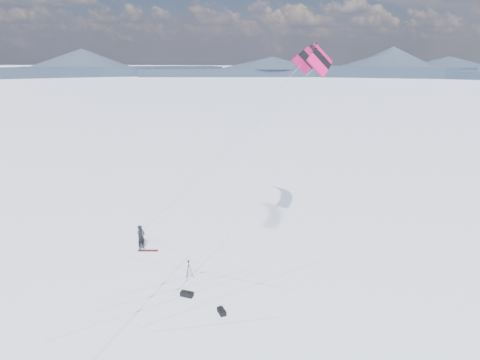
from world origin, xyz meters
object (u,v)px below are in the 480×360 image
(snowboard, at_px, (148,251))
(tripod, at_px, (189,267))
(snowkiter, at_px, (142,249))
(gear_bag_b, at_px, (222,311))
(gear_bag_a, at_px, (187,294))

(snowboard, xyz_separation_m, tripod, (4.27, -2.87, 0.80))
(snowkiter, relative_size, gear_bag_b, 2.56)
(tripod, bearing_deg, snowkiter, 123.82)
(snowkiter, height_order, snowboard, snowkiter)
(snowboard, bearing_deg, snowkiter, 152.60)
(tripod, xyz_separation_m, gear_bag_b, (3.02, -2.90, -0.68))
(gear_bag_a, bearing_deg, snowboard, 139.92)
(gear_bag_a, bearing_deg, snowkiter, 142.14)
(snowboard, xyz_separation_m, gear_bag_b, (7.29, -5.77, 0.11))
(tripod, bearing_deg, snowboard, 121.91)
(snowboard, relative_size, tripod, 1.15)
(tripod, relative_size, gear_bag_b, 1.77)
(snowboard, height_order, gear_bag_b, gear_bag_b)
(snowkiter, height_order, gear_bag_a, snowkiter)
(tripod, height_order, gear_bag_b, tripod)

